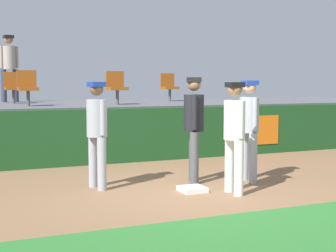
{
  "coord_description": "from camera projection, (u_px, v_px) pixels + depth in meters",
  "views": [
    {
      "loc": [
        -3.71,
        -7.12,
        1.76
      ],
      "look_at": [
        -0.16,
        1.01,
        1.0
      ],
      "focal_mm": 52.77,
      "sensor_mm": 36.0,
      "label": 1
    }
  ],
  "objects": [
    {
      "name": "seat_back_right",
      "position": [
        169.0,
        85.0,
        14.91
      ],
      "size": [
        0.44,
        0.44,
        0.84
      ],
      "color": "#4C4C51",
      "rests_on": "bleacher_platform"
    },
    {
      "name": "player_fielder_home",
      "position": [
        234.0,
        130.0,
        7.84
      ],
      "size": [
        0.36,
        0.55,
        1.79
      ],
      "rotation": [
        0.0,
        0.0,
        -1.63
      ],
      "color": "white",
      "rests_on": "ground_plane"
    },
    {
      "name": "ground_plane",
      "position": [
        202.0,
        191.0,
        8.13
      ],
      "size": [
        60.0,
        60.0,
        0.0
      ],
      "primitive_type": "plane",
      "color": "#846042"
    },
    {
      "name": "seat_back_left",
      "position": [
        13.0,
        86.0,
        13.11
      ],
      "size": [
        0.45,
        0.44,
        0.84
      ],
      "color": "#4C4C51",
      "rests_on": "bleacher_platform"
    },
    {
      "name": "grass_foreground_strip",
      "position": [
        320.0,
        241.0,
        5.5
      ],
      "size": [
        18.0,
        2.8,
        0.01
      ],
      "primitive_type": "cube",
      "color": "#2D722D",
      "rests_on": "ground_plane"
    },
    {
      "name": "bleacher_platform",
      "position": [
        102.0,
        126.0,
        13.48
      ],
      "size": [
        18.0,
        4.8,
        1.24
      ],
      "primitive_type": "cube",
      "color": "#59595E",
      "rests_on": "ground_plane"
    },
    {
      "name": "field_wall",
      "position": [
        134.0,
        135.0,
        11.14
      ],
      "size": [
        18.0,
        0.26,
        1.21
      ],
      "color": "#19471E",
      "rests_on": "ground_plane"
    },
    {
      "name": "first_base",
      "position": [
        192.0,
        189.0,
        8.07
      ],
      "size": [
        0.4,
        0.4,
        0.08
      ],
      "primitive_type": "cube",
      "color": "white",
      "rests_on": "ground_plane"
    },
    {
      "name": "seat_front_left",
      "position": [
        28.0,
        86.0,
        11.52
      ],
      "size": [
        0.45,
        0.44,
        0.84
      ],
      "color": "#4C4C51",
      "rests_on": "bleacher_platform"
    },
    {
      "name": "player_coach_visitor",
      "position": [
        249.0,
        123.0,
        8.81
      ],
      "size": [
        0.38,
        0.51,
        1.82
      ],
      "rotation": [
        0.0,
        0.0,
        -1.67
      ],
      "color": "#9EA3AD",
      "rests_on": "ground_plane"
    },
    {
      "name": "player_runner_visitor",
      "position": [
        97.0,
        127.0,
        8.22
      ],
      "size": [
        0.4,
        0.49,
        1.79
      ],
      "rotation": [
        0.0,
        0.0,
        -1.36
      ],
      "color": "#9EA3AD",
      "rests_on": "ground_plane"
    },
    {
      "name": "seat_front_center",
      "position": [
        116.0,
        86.0,
        12.38
      ],
      "size": [
        0.46,
        0.44,
        0.84
      ],
      "color": "#4C4C51",
      "rests_on": "bleacher_platform"
    },
    {
      "name": "player_umpire",
      "position": [
        194.0,
        122.0,
        8.74
      ],
      "size": [
        0.47,
        0.49,
        1.87
      ],
      "rotation": [
        0.0,
        0.0,
        -1.98
      ],
      "color": "#4C4C51",
      "rests_on": "ground_plane"
    },
    {
      "name": "spectator_hooded",
      "position": [
        9.0,
        64.0,
        14.02
      ],
      "size": [
        0.52,
        0.41,
        1.89
      ],
      "rotation": [
        0.0,
        0.0,
        3.31
      ],
      "color": "#33384C",
      "rests_on": "bleacher_platform"
    }
  ]
}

